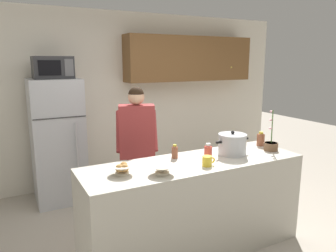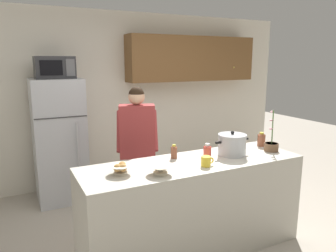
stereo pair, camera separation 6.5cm
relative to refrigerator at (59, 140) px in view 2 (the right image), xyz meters
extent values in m
plane|color=#B2A899|center=(0.98, -1.85, -0.82)|extent=(14.00, 14.00, 0.00)
cube|color=silver|center=(0.98, 0.45, 0.48)|extent=(6.00, 0.12, 2.60)
cube|color=brown|center=(2.18, 0.22, 1.08)|extent=(2.21, 0.34, 0.71)
sphere|color=gold|center=(2.90, 0.05, 0.94)|extent=(0.03, 0.03, 0.03)
cube|color=#BCB7A8|center=(0.98, -1.85, -0.36)|extent=(2.20, 0.68, 0.92)
cube|color=#B7BABF|center=(0.00, 0.00, 0.00)|extent=(0.64, 0.64, 1.65)
cube|color=#333333|center=(0.00, -0.32, 0.36)|extent=(0.63, 0.01, 0.01)
cylinder|color=#B2B2B7|center=(0.18, -0.35, -0.08)|extent=(0.02, 0.02, 0.74)
cube|color=#2D2D30|center=(0.00, -0.02, 0.96)|extent=(0.48, 0.36, 0.28)
cube|color=black|center=(-0.06, -0.20, 0.96)|extent=(0.26, 0.01, 0.18)
cube|color=#59595B|center=(0.17, -0.20, 0.96)|extent=(0.11, 0.01, 0.21)
cylinder|color=black|center=(0.80, -1.03, -0.44)|extent=(0.11, 0.11, 0.77)
cylinder|color=black|center=(0.66, -0.98, -0.44)|extent=(0.11, 0.11, 0.77)
cube|color=#993333|center=(0.73, -1.01, 0.25)|extent=(0.45, 0.33, 0.61)
sphere|color=#D8A884|center=(0.73, -1.01, 0.65)|extent=(0.19, 0.19, 0.19)
sphere|color=black|center=(0.73, -1.01, 0.68)|extent=(0.18, 0.18, 0.18)
cylinder|color=#993333|center=(0.96, -0.97, 0.23)|extent=(0.20, 0.37, 0.47)
cylinder|color=#993333|center=(0.58, -0.83, 0.23)|extent=(0.20, 0.37, 0.47)
cylinder|color=silver|center=(1.46, -1.83, 0.20)|extent=(0.28, 0.28, 0.20)
cylinder|color=silver|center=(1.46, -1.83, 0.30)|extent=(0.29, 0.29, 0.02)
sphere|color=black|center=(1.46, -1.83, 0.33)|extent=(0.04, 0.04, 0.04)
cube|color=black|center=(1.28, -1.83, 0.25)|extent=(0.06, 0.02, 0.02)
cube|color=black|center=(1.63, -1.83, 0.25)|extent=(0.06, 0.02, 0.02)
cylinder|color=yellow|center=(1.01, -2.02, 0.14)|extent=(0.09, 0.09, 0.10)
torus|color=yellow|center=(1.07, -2.02, 0.14)|extent=(0.06, 0.01, 0.06)
cylinder|color=beige|center=(0.24, -1.86, 0.11)|extent=(0.12, 0.12, 0.02)
cone|color=beige|center=(0.24, -1.86, 0.15)|extent=(0.21, 0.21, 0.06)
sphere|color=tan|center=(0.21, -1.88, 0.16)|extent=(0.07, 0.07, 0.07)
sphere|color=tan|center=(0.27, -1.84, 0.16)|extent=(0.07, 0.07, 0.07)
sphere|color=tan|center=(0.26, -1.90, 0.16)|extent=(0.07, 0.07, 0.07)
cylinder|color=beige|center=(0.55, -2.02, 0.11)|extent=(0.12, 0.12, 0.02)
cone|color=beige|center=(0.55, -2.02, 0.15)|extent=(0.22, 0.22, 0.06)
cylinder|color=brown|center=(1.97, -1.70, 0.16)|extent=(0.09, 0.09, 0.13)
cone|color=brown|center=(1.97, -1.70, 0.24)|extent=(0.09, 0.09, 0.02)
cylinder|color=gold|center=(1.97, -1.70, 0.25)|extent=(0.05, 0.05, 0.02)
cylinder|color=brown|center=(0.87, -1.67, 0.15)|extent=(0.06, 0.06, 0.12)
cone|color=brown|center=(0.87, -1.67, 0.22)|extent=(0.06, 0.06, 0.02)
cylinder|color=gold|center=(0.87, -1.67, 0.23)|extent=(0.03, 0.03, 0.02)
cylinder|color=#D84C3F|center=(1.12, -1.87, 0.17)|extent=(0.08, 0.08, 0.14)
cone|color=#D84C3F|center=(1.12, -1.87, 0.25)|extent=(0.08, 0.08, 0.02)
cylinder|color=white|center=(1.12, -1.87, 0.25)|extent=(0.04, 0.04, 0.02)
cylinder|color=brown|center=(1.92, -1.90, 0.14)|extent=(0.15, 0.15, 0.09)
cylinder|color=#38281E|center=(1.92, -1.90, 0.18)|extent=(0.14, 0.14, 0.01)
cylinder|color=#4C7238|center=(1.92, -1.90, 0.36)|extent=(0.01, 0.02, 0.36)
ellipsoid|color=pink|center=(1.90, -1.90, 0.34)|extent=(0.04, 0.03, 0.02)
ellipsoid|color=pink|center=(1.91, -1.89, 0.43)|extent=(0.04, 0.03, 0.02)
ellipsoid|color=pink|center=(1.92, -1.88, 0.52)|extent=(0.04, 0.03, 0.02)
camera|label=1|loc=(-0.62, -4.36, 1.05)|focal=34.33mm
camera|label=2|loc=(-0.56, -4.39, 1.05)|focal=34.33mm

